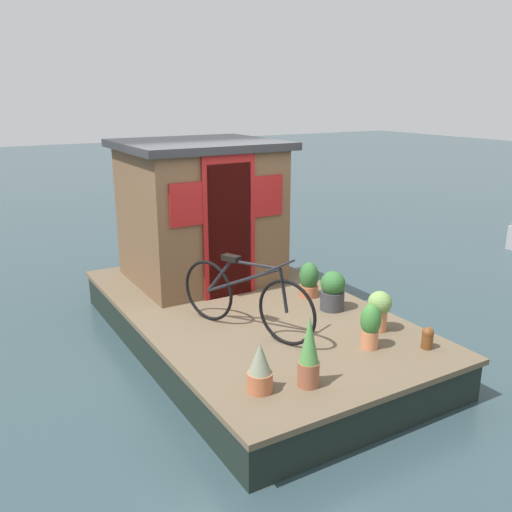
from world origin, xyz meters
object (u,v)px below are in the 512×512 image
potted_plant_succulent (370,325)px  potted_plant_ivy (309,280)px  bicycle (245,298)px  potted_plant_thyme (309,353)px  potted_plant_geranium (333,290)px  potted_plant_basil (379,308)px  mooring_bollard (428,337)px  houseboat_cabin (201,211)px  potted_plant_sage (260,368)px

potted_plant_succulent → potted_plant_ivy: 1.58m
bicycle → potted_plant_thyme: size_ratio=2.50×
potted_plant_geranium → potted_plant_ivy: bearing=-2.1°
potted_plant_basil → potted_plant_thyme: (-0.58, 1.36, 0.05)m
potted_plant_succulent → mooring_bollard: (-0.31, -0.50, -0.13)m
potted_plant_geranium → houseboat_cabin: bearing=24.1°
potted_plant_basil → potted_plant_ivy: bearing=1.5°
potted_plant_sage → mooring_bollard: (-0.14, -1.91, -0.10)m
potted_plant_succulent → potted_plant_thyme: bearing=107.0°
potted_plant_succulent → mooring_bollard: size_ratio=2.06×
potted_plant_basil → houseboat_cabin: bearing=18.7°
potted_plant_basil → potted_plant_thyme: potted_plant_thyme is taller
bicycle → potted_plant_sage: size_ratio=3.62×
houseboat_cabin → bicycle: 2.03m
houseboat_cabin → bicycle: houseboat_cabin is taller
potted_plant_basil → potted_plant_sage: size_ratio=0.99×
potted_plant_basil → mooring_bollard: (-0.59, -0.12, -0.14)m
houseboat_cabin → mooring_bollard: 3.48m
potted_plant_thyme → mooring_bollard: (-0.01, -1.49, -0.19)m
houseboat_cabin → mooring_bollard: (-3.22, -1.02, -0.84)m
houseboat_cabin → potted_plant_ivy: 1.78m
potted_plant_basil → mooring_bollard: potted_plant_basil is taller
potted_plant_ivy → potted_plant_basil: potted_plant_basil is taller
bicycle → potted_plant_geranium: (0.03, -1.22, -0.15)m
houseboat_cabin → potted_plant_basil: (-2.63, -0.89, -0.70)m
houseboat_cabin → potted_plant_succulent: 3.04m
potted_plant_geranium → potted_plant_sage: potted_plant_geranium is taller
bicycle → potted_plant_basil: 1.47m
bicycle → potted_plant_succulent: (-1.00, -0.89, -0.14)m
mooring_bollard → potted_plant_ivy: bearing=4.9°
potted_plant_sage → potted_plant_ivy: bearing=-45.8°
potted_plant_ivy → bicycle: bearing=113.6°
potted_plant_ivy → potted_plant_geranium: (-0.51, 0.02, 0.02)m
potted_plant_succulent → potted_plant_geranium: bearing=-17.5°
potted_plant_geranium → potted_plant_sage: bearing=124.6°
potted_plant_sage → potted_plant_thyme: bearing=-107.9°
mooring_bollard → potted_plant_succulent: bearing=58.5°
houseboat_cabin → potted_plant_sage: (-3.07, 0.89, -0.75)m
potted_plant_succulent → potted_plant_sage: size_ratio=1.04×
potted_plant_basil → potted_plant_thyme: 1.48m
potted_plant_sage → potted_plant_thyme: size_ratio=0.69×
houseboat_cabin → bicycle: bearing=168.9°
potted_plant_basil → bicycle: bearing=60.3°
potted_plant_ivy → mooring_bollard: bearing=-175.1°
bicycle → potted_plant_sage: 1.29m
houseboat_cabin → potted_plant_basil: bearing=-161.3°
potted_plant_thyme → bicycle: bearing=-4.1°
houseboat_cabin → potted_plant_succulent: size_ratio=4.31×
potted_plant_succulent → potted_plant_ivy: bearing=-12.6°
bicycle → potted_plant_basil: bearing=-119.7°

